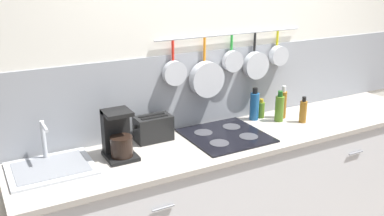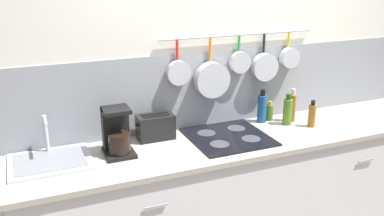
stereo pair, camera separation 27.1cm
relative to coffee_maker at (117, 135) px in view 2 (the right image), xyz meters
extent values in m
cube|color=silver|center=(0.90, 0.27, 0.25)|extent=(7.20, 0.06, 2.60)
cube|color=gray|center=(0.90, 0.27, 0.15)|extent=(7.20, 0.07, 0.55)
cylinder|color=#B7BABF|center=(0.96, 0.22, 0.53)|extent=(1.22, 0.02, 0.02)
cylinder|color=red|center=(0.49, 0.22, 0.45)|extent=(0.02, 0.02, 0.13)
cylinder|color=#B7BABF|center=(0.49, 0.19, 0.30)|extent=(0.17, 0.05, 0.17)
cylinder|color=orange|center=(0.73, 0.22, 0.44)|extent=(0.02, 0.02, 0.16)
cylinder|color=#B7BABF|center=(0.73, 0.18, 0.23)|extent=(0.25, 0.07, 0.25)
cylinder|color=green|center=(0.96, 0.22, 0.47)|extent=(0.02, 0.02, 0.11)
cylinder|color=#B7BABF|center=(0.96, 0.19, 0.34)|extent=(0.16, 0.05, 0.16)
cylinder|color=black|center=(1.16, 0.22, 0.45)|extent=(0.02, 0.02, 0.14)
cylinder|color=#B7BABF|center=(1.16, 0.19, 0.28)|extent=(0.21, 0.06, 0.21)
cylinder|color=gold|center=(1.38, 0.22, 0.47)|extent=(0.02, 0.02, 0.11)
cylinder|color=#B7BABF|center=(1.38, 0.19, 0.34)|extent=(0.15, 0.06, 0.15)
cube|color=silver|center=(0.90, -0.08, -0.61)|extent=(3.14, 0.58, 0.89)
cylinder|color=slate|center=(0.12, -0.38, -0.32)|extent=(0.14, 0.01, 0.01)
cylinder|color=slate|center=(1.69, -0.38, -0.32)|extent=(0.14, 0.01, 0.01)
cube|color=#A59E93|center=(0.90, -0.08, -0.14)|extent=(3.18, 0.62, 0.03)
cube|color=#B7BABF|center=(-0.41, 0.02, -0.12)|extent=(0.48, 0.39, 0.01)
cube|color=slate|center=(-0.41, 0.02, -0.11)|extent=(0.41, 0.31, 0.00)
cylinder|color=#B7BABF|center=(-0.41, 0.16, 0.00)|extent=(0.03, 0.03, 0.25)
cylinder|color=#B7BABF|center=(-0.41, 0.08, 0.12)|extent=(0.02, 0.16, 0.02)
cube|color=black|center=(0.00, -0.03, -0.11)|extent=(0.18, 0.21, 0.02)
cube|color=black|center=(0.00, 0.04, 0.02)|extent=(0.16, 0.07, 0.30)
cylinder|color=black|center=(0.00, -0.05, -0.04)|extent=(0.14, 0.14, 0.12)
cube|color=black|center=(0.00, -0.01, 0.16)|extent=(0.16, 0.16, 0.02)
cube|color=black|center=(0.29, 0.13, -0.04)|extent=(0.25, 0.14, 0.17)
cube|color=black|center=(0.29, 0.11, 0.05)|extent=(0.18, 0.02, 0.00)
cube|color=black|center=(0.29, 0.16, 0.05)|extent=(0.18, 0.02, 0.00)
cube|color=black|center=(0.16, 0.13, -0.01)|extent=(0.02, 0.02, 0.02)
cube|color=black|center=(0.75, -0.05, -0.12)|extent=(0.52, 0.52, 0.01)
cylinder|color=#38383D|center=(0.64, -0.15, -0.11)|extent=(0.13, 0.13, 0.00)
cylinder|color=#38383D|center=(0.87, -0.15, -0.11)|extent=(0.13, 0.13, 0.00)
cylinder|color=#38383D|center=(0.64, 0.06, -0.11)|extent=(0.13, 0.13, 0.00)
cylinder|color=#38383D|center=(0.87, 0.06, -0.11)|extent=(0.13, 0.13, 0.00)
cylinder|color=navy|center=(1.13, 0.14, -0.02)|extent=(0.07, 0.07, 0.21)
cylinder|color=black|center=(1.13, 0.14, 0.11)|extent=(0.04, 0.04, 0.05)
cylinder|color=#4C721E|center=(1.20, 0.14, -0.06)|extent=(0.05, 0.05, 0.12)
cylinder|color=#B28C19|center=(1.20, 0.14, 0.01)|extent=(0.03, 0.03, 0.03)
cylinder|color=#4C721E|center=(1.27, 0.02, -0.03)|extent=(0.07, 0.07, 0.19)
cylinder|color=#194C19|center=(1.27, 0.02, 0.09)|extent=(0.04, 0.04, 0.04)
cylinder|color=#8C5919|center=(1.34, 0.06, -0.02)|extent=(0.06, 0.06, 0.21)
cylinder|color=beige|center=(1.34, 0.06, 0.11)|extent=(0.03, 0.03, 0.05)
cylinder|color=#8C5919|center=(1.41, -0.09, -0.04)|extent=(0.05, 0.05, 0.16)
cylinder|color=black|center=(1.41, -0.09, 0.06)|extent=(0.03, 0.03, 0.04)
camera|label=1|loc=(-0.76, -2.33, 1.00)|focal=40.00mm
camera|label=2|loc=(-0.52, -2.45, 1.00)|focal=40.00mm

